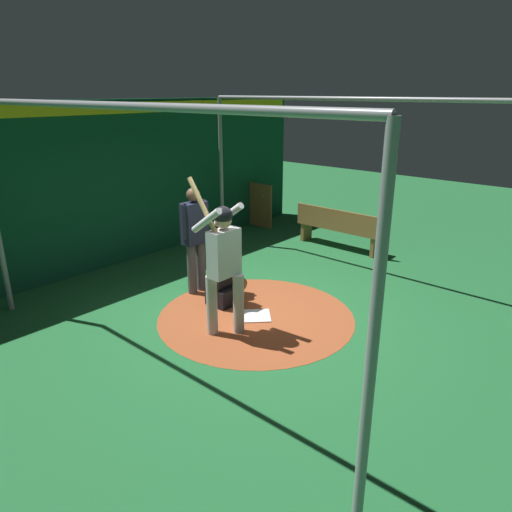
% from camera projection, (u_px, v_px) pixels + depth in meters
% --- Properties ---
extents(ground_plane, '(26.16, 26.16, 0.00)m').
position_uv_depth(ground_plane, '(256.00, 316.00, 6.99)').
color(ground_plane, '#216633').
extents(dirt_circle, '(2.90, 2.90, 0.01)m').
position_uv_depth(dirt_circle, '(256.00, 316.00, 6.99)').
color(dirt_circle, '#9E4C28').
rests_on(dirt_circle, ground).
extents(home_plate, '(0.59, 0.59, 0.01)m').
position_uv_depth(home_plate, '(256.00, 316.00, 6.99)').
color(home_plate, white).
rests_on(home_plate, dirt_circle).
extents(batter, '(0.68, 0.49, 2.13)m').
position_uv_depth(batter, '(223.00, 258.00, 6.17)').
color(batter, '#B3B3B7').
rests_on(batter, ground).
extents(catcher, '(0.58, 0.40, 0.93)m').
position_uv_depth(catcher, '(225.00, 283.00, 7.26)').
color(catcher, black).
rests_on(catcher, ground).
extents(umpire, '(0.22, 0.49, 1.74)m').
position_uv_depth(umpire, '(195.00, 235.00, 7.55)').
color(umpire, '#4C4C51').
rests_on(umpire, ground).
extents(back_wall, '(0.23, 10.16, 3.02)m').
position_uv_depth(back_wall, '(110.00, 184.00, 8.73)').
color(back_wall, '#0F472D').
rests_on(back_wall, ground).
extents(cage_frame, '(6.04, 4.64, 3.07)m').
position_uv_depth(cage_frame, '(256.00, 170.00, 6.27)').
color(cage_frame, gray).
rests_on(cage_frame, ground).
extents(bat_rack, '(1.06, 0.20, 1.05)m').
position_uv_depth(bat_rack, '(255.00, 205.00, 11.62)').
color(bat_rack, olive).
rests_on(bat_rack, ground).
extents(bench, '(1.94, 0.36, 0.85)m').
position_uv_depth(bench, '(338.00, 227.00, 9.88)').
color(bench, olive).
rests_on(bench, ground).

